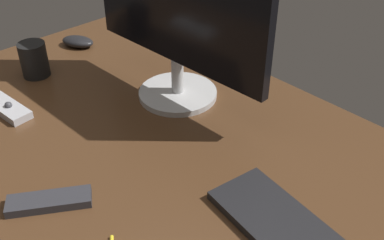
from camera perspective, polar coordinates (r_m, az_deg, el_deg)
name	(u,v)px	position (r cm, az deg, el deg)	size (l,w,h in cm)	color
desk	(162,140)	(110.38, -3.71, -2.54)	(140.00, 84.00, 2.00)	#4C301C
monitor	(176,8)	(113.62, -1.98, 13.61)	(55.90, 20.95, 46.14)	#BBBBBB
keyboard	(293,236)	(88.16, 12.35, -13.86)	(34.82, 12.99, 1.79)	black
computer_mouse	(78,42)	(155.00, -13.92, 9.37)	(10.75, 6.24, 3.20)	black
media_remote	(5,106)	(127.79, -22.06, 1.55)	(17.85, 7.06, 3.26)	#B7B7BC
tv_remote	(49,201)	(96.42, -17.20, -9.56)	(16.34, 4.96, 1.86)	#2D2D33
coffee_mug	(34,60)	(139.56, -18.91, 7.06)	(7.68, 7.68, 9.98)	black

